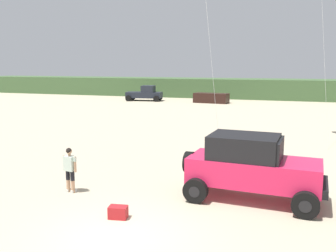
# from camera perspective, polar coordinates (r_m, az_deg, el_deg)

# --- Properties ---
(ground_plane) EXTENTS (220.00, 220.00, 0.00)m
(ground_plane) POSITION_cam_1_polar(r_m,az_deg,el_deg) (10.63, -7.74, -16.51)
(ground_plane) COLOR #C1B293
(dune_ridge) EXTENTS (90.00, 6.50, 2.69)m
(dune_ridge) POSITION_cam_1_polar(r_m,az_deg,el_deg) (54.17, 13.10, 5.62)
(dune_ridge) COLOR #426038
(dune_ridge) RESTS_ON ground_plane
(jeep) EXTENTS (4.92, 2.61, 2.26)m
(jeep) POSITION_cam_1_polar(r_m,az_deg,el_deg) (13.16, 12.69, -5.97)
(jeep) COLOR #EA2151
(jeep) RESTS_ON ground_plane
(person_watching) EXTENTS (0.62, 0.36, 1.67)m
(person_watching) POSITION_cam_1_polar(r_m,az_deg,el_deg) (14.08, -14.81, -6.16)
(person_watching) COLOR tan
(person_watching) RESTS_ON ground_plane
(cooler_box) EXTENTS (0.61, 0.45, 0.38)m
(cooler_box) POSITION_cam_1_polar(r_m,az_deg,el_deg) (11.72, -7.66, -12.97)
(cooler_box) COLOR #B21E23
(cooler_box) RESTS_ON ground_plane
(distant_pickup) EXTENTS (4.82, 2.95, 1.98)m
(distant_pickup) POSITION_cam_1_polar(r_m,az_deg,el_deg) (48.84, -3.51, 4.98)
(distant_pickup) COLOR #1E232D
(distant_pickup) RESTS_ON ground_plane
(distant_sedan) EXTENTS (4.36, 2.16, 1.20)m
(distant_sedan) POSITION_cam_1_polar(r_m,az_deg,el_deg) (46.31, 6.63, 4.28)
(distant_sedan) COLOR black
(distant_sedan) RESTS_ON ground_plane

